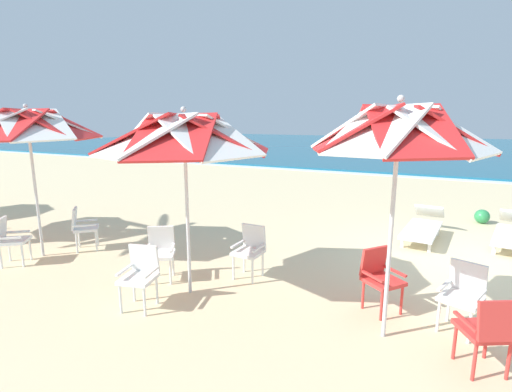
% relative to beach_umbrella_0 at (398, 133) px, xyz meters
% --- Properties ---
extents(ground_plane, '(80.00, 80.00, 0.00)m').
position_rel_beach_umbrella_0_xyz_m(ground_plane, '(1.01, 2.97, -2.44)').
color(ground_plane, beige).
extents(sea, '(80.00, 36.00, 0.10)m').
position_rel_beach_umbrella_0_xyz_m(sea, '(1.01, 32.07, -2.39)').
color(sea, '#19607F').
rests_on(sea, ground).
extents(surf_foam, '(80.00, 0.70, 0.01)m').
position_rel_beach_umbrella_0_xyz_m(surf_foam, '(1.01, 13.77, -2.44)').
color(surf_foam, white).
rests_on(surf_foam, ground).
extents(beach_umbrella_0, '(1.97, 1.97, 2.84)m').
position_rel_beach_umbrella_0_xyz_m(beach_umbrella_0, '(0.00, 0.00, 0.00)').
color(beach_umbrella_0, silver).
rests_on(beach_umbrella_0, ground).
extents(plastic_chair_0, '(0.60, 0.62, 0.87)m').
position_rel_beach_umbrella_0_xyz_m(plastic_chair_0, '(1.02, -0.26, -1.94)').
color(plastic_chair_0, red).
rests_on(plastic_chair_0, ground).
extents(plastic_chair_1, '(0.63, 0.63, 0.87)m').
position_rel_beach_umbrella_0_xyz_m(plastic_chair_1, '(-0.16, 0.65, -1.94)').
color(plastic_chair_1, red).
rests_on(plastic_chair_1, ground).
extents(plastic_chair_2, '(0.56, 0.58, 0.87)m').
position_rel_beach_umbrella_0_xyz_m(plastic_chair_2, '(0.83, 0.57, -1.94)').
color(plastic_chair_2, white).
rests_on(plastic_chair_2, ground).
extents(beach_umbrella_1, '(2.52, 2.52, 2.75)m').
position_rel_beach_umbrella_0_xyz_m(beach_umbrella_1, '(-2.80, -0.05, -0.08)').
color(beach_umbrella_1, silver).
rests_on(beach_umbrella_1, ground).
extents(plastic_chair_3, '(0.61, 0.62, 0.87)m').
position_rel_beach_umbrella_0_xyz_m(plastic_chair_3, '(-3.52, 0.16, -1.94)').
color(plastic_chair_3, white).
rests_on(plastic_chair_3, ground).
extents(plastic_chair_4, '(0.53, 0.56, 0.87)m').
position_rel_beach_umbrella_0_xyz_m(plastic_chair_4, '(-3.16, -0.70, -1.94)').
color(plastic_chair_4, white).
rests_on(plastic_chair_4, ground).
extents(plastic_chair_5, '(0.46, 0.48, 0.87)m').
position_rel_beach_umbrella_0_xyz_m(plastic_chair_5, '(-2.25, 0.88, -1.94)').
color(plastic_chair_5, white).
rests_on(plastic_chair_5, ground).
extents(beach_umbrella_2, '(2.49, 2.49, 2.85)m').
position_rel_beach_umbrella_0_xyz_m(beach_umbrella_2, '(-6.27, -0.01, 0.02)').
color(beach_umbrella_2, silver).
rests_on(beach_umbrella_2, ground).
extents(plastic_chair_6, '(0.63, 0.62, 0.87)m').
position_rel_beach_umbrella_0_xyz_m(plastic_chair_6, '(-6.36, -0.53, -1.94)').
color(plastic_chair_6, white).
rests_on(plastic_chair_6, ground).
extents(plastic_chair_7, '(0.63, 0.63, 0.87)m').
position_rel_beach_umbrella_0_xyz_m(plastic_chair_7, '(-5.84, 0.58, -1.94)').
color(plastic_chair_7, white).
rests_on(plastic_chair_7, ground).
extents(sun_lounger_1, '(0.85, 2.20, 0.62)m').
position_rel_beach_umbrella_0_xyz_m(sun_lounger_1, '(0.24, 4.33, -2.16)').
color(sun_lounger_1, white).
rests_on(sun_lounger_1, ground).
extents(beach_ball, '(0.35, 0.35, 0.35)m').
position_rel_beach_umbrella_0_xyz_m(beach_ball, '(1.52, 6.32, -2.26)').
color(beach_ball, '#2D8C4C').
rests_on(beach_ball, ground).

